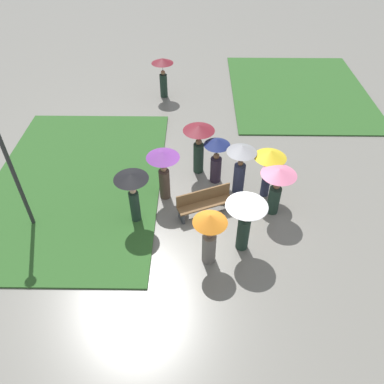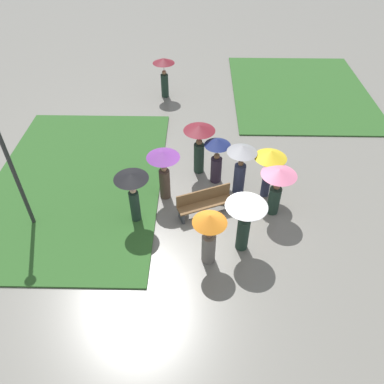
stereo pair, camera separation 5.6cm
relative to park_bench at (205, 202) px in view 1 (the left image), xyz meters
name	(u,v)px [view 1 (the left image)]	position (x,y,z in m)	size (l,w,h in m)	color
ground_plane	(217,219)	(0.41, -0.29, -0.47)	(90.00, 90.00, 0.00)	slate
lawn_patch_near	(77,181)	(-4.59, 1.52, -0.44)	(6.02, 9.07, 0.06)	#2D5B26
lawn_patch_far	(299,91)	(4.85, 8.71, -0.44)	(6.70, 8.18, 0.06)	#2D5B26
park_bench	(205,202)	(0.00, 0.00, 0.00)	(1.87, 1.10, 0.90)	brown
lamp_post	(7,158)	(-5.48, -0.59, 2.12)	(0.32, 0.32, 3.99)	#2D2D30
crowd_person_black	(132,188)	(-2.19, -0.38, 0.91)	(1.05, 1.05, 1.92)	#1E3328
crowd_person_maroon	(199,140)	(-0.20, 2.21, 0.88)	(1.11, 1.11, 1.97)	#1E3328
crowd_person_white	(246,214)	(1.10, -1.46, 0.90)	(1.18, 1.18, 1.91)	#1E3328
crowd_person_purple	(163,166)	(-1.34, 0.76, 0.87)	(1.08, 1.08, 1.90)	#47382D
crowd_person_orange	(210,231)	(0.10, -1.94, 0.74)	(0.95, 0.95, 1.82)	slate
crowd_person_yellow	(269,161)	(2.09, 0.91, 0.98)	(1.06, 1.06, 1.87)	#282D47
crowd_person_pink	(277,183)	(2.24, 0.08, 0.77)	(1.11, 1.11, 1.77)	#1E3328
crowd_person_navy	(217,154)	(0.42, 1.66, 0.70)	(0.90, 0.90, 1.80)	#2D2333
crowd_person_grey	(241,161)	(1.18, 1.08, 0.82)	(1.00, 1.00, 1.93)	#282D47
lone_walker_far_path	(163,70)	(-1.89, 8.08, 0.86)	(1.02, 1.02, 1.91)	#1E3328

